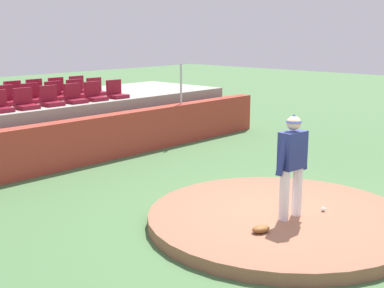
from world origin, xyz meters
The scene contains 22 objects.
ground_plane centered at (0.00, 0.00, 0.00)m, with size 60.00×60.00×0.00m, color #476E40.
pitchers_mound centered at (0.00, 0.00, 0.10)m, with size 4.50×4.50×0.20m, color #915E45.
pitcher centered at (-0.06, -0.22, 1.20)m, with size 0.77×0.29×1.73m.
baseball centered at (0.59, -0.48, 0.23)m, with size 0.07×0.07×0.07m, color white.
fielding_glove centered at (-0.92, -0.25, 0.25)m, with size 0.30×0.20×0.11m, color brown.
brick_barrier centered at (0.00, 5.83, 0.57)m, with size 13.41×0.40×1.13m, color #A7392B.
fence_post_right centered at (3.62, 5.83, 1.71)m, with size 0.06×0.06×1.16m, color silver.
bleacher_platform centered at (0.00, 8.05, 0.68)m, with size 12.26×3.38×1.37m, color gray.
stadium_chair_2 centered at (-0.71, 6.88, 1.52)m, with size 0.48×0.44×0.50m.
stadium_chair_3 centered at (0.01, 6.90, 1.52)m, with size 0.48×0.44×0.50m.
stadium_chair_4 centered at (0.71, 6.89, 1.52)m, with size 0.48×0.44×0.50m.
stadium_chair_5 centered at (1.37, 6.90, 1.52)m, with size 0.48×0.44×0.50m.
stadium_chair_6 centered at (2.09, 6.87, 1.52)m, with size 0.48×0.44×0.50m.
stadium_chair_9 centered at (-0.72, 7.79, 1.52)m, with size 0.48×0.44×0.50m.
stadium_chair_10 centered at (0.00, 7.76, 1.52)m, with size 0.48×0.44×0.50m.
stadium_chair_11 centered at (0.70, 7.77, 1.52)m, with size 0.48×0.44×0.50m.
stadium_chair_12 centered at (1.40, 7.78, 1.52)m, with size 0.48×0.44×0.50m.
stadium_chair_13 centered at (2.11, 7.81, 1.52)m, with size 0.48×0.44×0.50m.
stadium_chair_17 centered at (-0.01, 8.66, 1.52)m, with size 0.48×0.44×0.50m.
stadium_chair_18 centered at (0.69, 8.70, 1.52)m, with size 0.48×0.44×0.50m.
stadium_chair_19 centered at (1.39, 8.69, 1.52)m, with size 0.48×0.44×0.50m.
stadium_chair_20 centered at (2.11, 8.69, 1.52)m, with size 0.48×0.44×0.50m.
Camera 1 is at (-7.18, -4.61, 3.24)m, focal length 48.98 mm.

